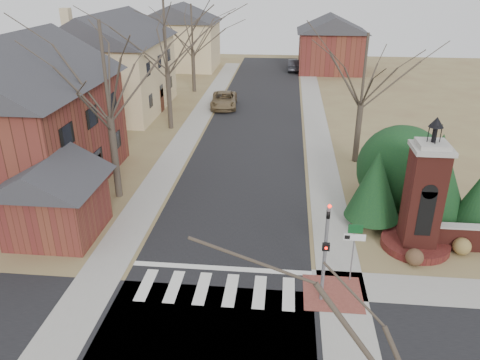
# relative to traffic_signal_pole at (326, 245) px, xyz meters

# --- Properties ---
(ground) EXTENTS (120.00, 120.00, 0.00)m
(ground) POSITION_rel_traffic_signal_pole_xyz_m (-4.30, -0.57, -2.59)
(ground) COLOR brown
(ground) RESTS_ON ground
(main_street) EXTENTS (8.00, 70.00, 0.01)m
(main_street) POSITION_rel_traffic_signal_pole_xyz_m (-4.30, 21.43, -2.58)
(main_street) COLOR black
(main_street) RESTS_ON ground
(cross_street) EXTENTS (120.00, 8.00, 0.01)m
(cross_street) POSITION_rel_traffic_signal_pole_xyz_m (-4.30, -3.57, -2.58)
(cross_street) COLOR black
(cross_street) RESTS_ON ground
(crosswalk_zone) EXTENTS (8.00, 2.20, 0.02)m
(crosswalk_zone) POSITION_rel_traffic_signal_pole_xyz_m (-4.30, 0.23, -2.58)
(crosswalk_zone) COLOR silver
(crosswalk_zone) RESTS_ON ground
(stop_bar) EXTENTS (8.00, 0.35, 0.02)m
(stop_bar) POSITION_rel_traffic_signal_pole_xyz_m (-4.30, 1.73, -2.58)
(stop_bar) COLOR silver
(stop_bar) RESTS_ON ground
(sidewalk_right_main) EXTENTS (2.00, 60.00, 0.02)m
(sidewalk_right_main) POSITION_rel_traffic_signal_pole_xyz_m (0.90, 21.43, -2.58)
(sidewalk_right_main) COLOR gray
(sidewalk_right_main) RESTS_ON ground
(sidewalk_left) EXTENTS (2.00, 60.00, 0.02)m
(sidewalk_left) POSITION_rel_traffic_signal_pole_xyz_m (-9.50, 21.43, -2.58)
(sidewalk_left) COLOR gray
(sidewalk_left) RESTS_ON ground
(curb_apron) EXTENTS (2.40, 2.40, 0.02)m
(curb_apron) POSITION_rel_traffic_signal_pole_xyz_m (0.50, 0.43, -2.57)
(curb_apron) COLOR brown
(curb_apron) RESTS_ON ground
(traffic_signal_pole) EXTENTS (0.28, 0.41, 4.50)m
(traffic_signal_pole) POSITION_rel_traffic_signal_pole_xyz_m (0.00, 0.00, 0.00)
(traffic_signal_pole) COLOR slate
(traffic_signal_pole) RESTS_ON ground
(sign_post) EXTENTS (0.90, 0.07, 2.75)m
(sign_post) POSITION_rel_traffic_signal_pole_xyz_m (1.29, 1.41, -0.64)
(sign_post) COLOR slate
(sign_post) RESTS_ON ground
(brick_gate_monument) EXTENTS (3.20, 3.20, 6.47)m
(brick_gate_monument) POSITION_rel_traffic_signal_pole_xyz_m (4.70, 4.42, -0.42)
(brick_gate_monument) COLOR #5E221B
(brick_gate_monument) RESTS_ON ground
(house_brick_left) EXTENTS (9.80, 11.80, 9.42)m
(house_brick_left) POSITION_rel_traffic_signal_pole_xyz_m (-17.31, 9.42, 2.07)
(house_brick_left) COLOR brown
(house_brick_left) RESTS_ON ground
(house_stucco_left) EXTENTS (9.80, 12.80, 9.28)m
(house_stucco_left) POSITION_rel_traffic_signal_pole_xyz_m (-17.80, 26.42, 2.01)
(house_stucco_left) COLOR #CEC089
(house_stucco_left) RESTS_ON ground
(garage_left) EXTENTS (4.80, 4.80, 4.29)m
(garage_left) POSITION_rel_traffic_signal_pole_xyz_m (-12.82, 3.92, -0.35)
(garage_left) COLOR brown
(garage_left) RESTS_ON ground
(house_distant_left) EXTENTS (10.80, 8.80, 8.53)m
(house_distant_left) POSITION_rel_traffic_signal_pole_xyz_m (-16.31, 47.42, 1.66)
(house_distant_left) COLOR #CEC089
(house_distant_left) RESTS_ON ground
(house_distant_right) EXTENTS (8.80, 8.80, 7.30)m
(house_distant_right) POSITION_rel_traffic_signal_pole_xyz_m (3.69, 47.42, 1.06)
(house_distant_right) COLOR brown
(house_distant_right) RESTS_ON ground
(evergreen_near) EXTENTS (2.80, 2.80, 4.10)m
(evergreen_near) POSITION_rel_traffic_signal_pole_xyz_m (2.90, 6.43, -0.29)
(evergreen_near) COLOR #473D33
(evergreen_near) RESTS_ON ground
(evergreen_mid) EXTENTS (3.40, 3.40, 4.70)m
(evergreen_mid) POSITION_rel_traffic_signal_pole_xyz_m (6.20, 7.63, 0.01)
(evergreen_mid) COLOR #473D33
(evergreen_mid) RESTS_ON ground
(evergreen_mass) EXTENTS (4.80, 4.80, 4.80)m
(evergreen_mass) POSITION_rel_traffic_signal_pole_xyz_m (4.70, 8.93, -0.19)
(evergreen_mass) COLOR #11331C
(evergreen_mass) RESTS_ON ground
(bare_tree_0) EXTENTS (8.05, 8.05, 11.15)m
(bare_tree_0) POSITION_rel_traffic_signal_pole_xyz_m (-11.30, 8.43, 5.11)
(bare_tree_0) COLOR #473D33
(bare_tree_0) RESTS_ON ground
(bare_tree_1) EXTENTS (8.40, 8.40, 11.64)m
(bare_tree_1) POSITION_rel_traffic_signal_pole_xyz_m (-11.30, 21.43, 5.44)
(bare_tree_1) COLOR #473D33
(bare_tree_1) RESTS_ON ground
(bare_tree_2) EXTENTS (7.35, 7.35, 10.19)m
(bare_tree_2) POSITION_rel_traffic_signal_pole_xyz_m (-11.80, 34.43, 4.44)
(bare_tree_2) COLOR #473D33
(bare_tree_2) RESTS_ON ground
(bare_tree_3) EXTENTS (7.00, 7.00, 9.70)m
(bare_tree_3) POSITION_rel_traffic_signal_pole_xyz_m (3.20, 15.43, 4.10)
(bare_tree_3) COLOR #473D33
(bare_tree_3) RESTS_ON ground
(pickup_truck) EXTENTS (2.78, 5.32, 1.43)m
(pickup_truck) POSITION_rel_traffic_signal_pole_xyz_m (-7.70, 28.28, -1.87)
(pickup_truck) COLOR brown
(pickup_truck) RESTS_ON ground
(distant_car) EXTENTS (1.60, 4.49, 1.47)m
(distant_car) POSITION_rel_traffic_signal_pole_xyz_m (-0.90, 47.00, -1.85)
(distant_car) COLOR #2F3036
(distant_car) RESTS_ON ground
(dry_shrub_left) EXTENTS (0.79, 0.79, 0.79)m
(dry_shrub_left) POSITION_rel_traffic_signal_pole_xyz_m (4.30, 2.90, -2.19)
(dry_shrub_left) COLOR #513825
(dry_shrub_left) RESTS_ON ground
(dry_shrub_right) EXTENTS (0.83, 0.83, 0.83)m
(dry_shrub_right) POSITION_rel_traffic_signal_pole_xyz_m (6.70, 4.03, -2.17)
(dry_shrub_right) COLOR olive
(dry_shrub_right) RESTS_ON ground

